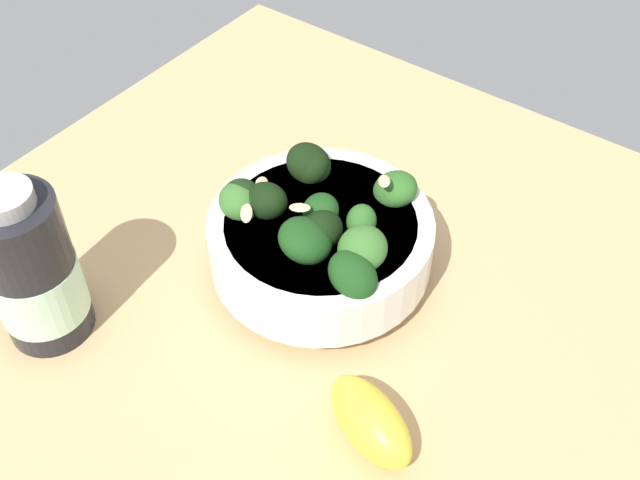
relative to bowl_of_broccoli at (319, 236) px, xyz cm
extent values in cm
cube|color=tan|center=(-1.30, -0.17, -6.33)|extent=(68.06, 68.06, 3.75)
cylinder|color=white|center=(0.05, -0.10, -3.67)|extent=(10.46, 10.46, 1.57)
cylinder|color=white|center=(0.05, -0.10, -0.53)|extent=(19.02, 19.02, 4.71)
cylinder|color=silver|center=(0.05, -0.10, 1.42)|extent=(16.13, 16.13, 0.80)
cylinder|color=#2F662B|center=(-1.94, 6.69, 0.71)|extent=(1.88, 1.83, 1.12)
ellipsoid|color=black|center=(-1.94, 6.69, 2.23)|extent=(4.77, 4.98, 3.51)
cylinder|color=#3C7A32|center=(-1.76, -1.31, 0.83)|extent=(1.85, 1.78, 1.68)
ellipsoid|color=black|center=(-1.76, -1.31, 2.61)|extent=(5.53, 4.82, 5.13)
cylinder|color=#2F662B|center=(-3.63, -5.92, 0.47)|extent=(2.02, 2.04, 1.91)
ellipsoid|color=#194216|center=(-3.63, -5.92, 2.33)|extent=(4.96, 5.75, 4.02)
cylinder|color=#2F662B|center=(4.60, 4.19, 0.81)|extent=(1.42, 1.39, 1.19)
ellipsoid|color=black|center=(4.60, 4.19, 2.40)|extent=(4.71, 4.36, 4.46)
cylinder|color=#2F662B|center=(6.68, -3.21, 0.37)|extent=(1.94, 1.95, 1.79)
ellipsoid|color=#2D6023|center=(6.68, -3.21, 2.17)|extent=(5.48, 5.88, 4.86)
cylinder|color=#2F662B|center=(1.78, -3.06, 0.82)|extent=(1.30, 1.32, 1.35)
ellipsoid|color=#2D6023|center=(1.78, -3.06, 2.17)|extent=(4.29, 3.92, 3.36)
cylinder|color=#4A8F3C|center=(-1.76, -5.22, 1.27)|extent=(1.93, 2.00, 1.22)
ellipsoid|color=#386B2B|center=(-1.76, -5.22, 2.85)|extent=(6.34, 5.82, 4.85)
cylinder|color=#4A8F3C|center=(-2.46, 6.45, 0.62)|extent=(1.43, 1.29, 1.23)
ellipsoid|color=#386B2B|center=(-2.46, 6.45, 2.15)|extent=(5.17, 5.17, 5.15)
cylinder|color=#2F662B|center=(-1.35, 4.54, 0.61)|extent=(1.57, 1.86, 1.98)
ellipsoid|color=black|center=(-1.35, 4.54, 2.53)|extent=(4.52, 5.57, 5.07)
cylinder|color=#3C7A32|center=(4.72, 4.57, 0.58)|extent=(2.12, 1.97, 1.80)
ellipsoid|color=black|center=(4.72, 4.57, 2.47)|extent=(4.24, 5.14, 4.86)
cylinder|color=#4A8F3C|center=(0.03, -0.19, 1.60)|extent=(1.38, 1.36, 1.41)
ellipsoid|color=#194216|center=(0.03, -0.19, 3.09)|extent=(4.68, 4.57, 3.76)
cylinder|color=#589D47|center=(-3.22, -1.04, 1.03)|extent=(1.75, 1.54, 1.55)
ellipsoid|color=#194216|center=(-3.22, -1.04, 2.82)|extent=(6.88, 6.85, 5.08)
ellipsoid|color=#DBBC84|center=(-1.86, 0.49, 4.48)|extent=(1.55, 2.05, 0.62)
ellipsoid|color=#DBBC84|center=(4.88, -3.12, 4.36)|extent=(2.07, 1.85, 0.53)
ellipsoid|color=#DBBC84|center=(-3.63, 4.67, 2.85)|extent=(2.04, 1.88, 0.90)
ellipsoid|color=#DBBC84|center=(-0.43, 5.64, 3.38)|extent=(2.06, 1.70, 0.82)
ellipsoid|color=yellow|center=(-10.98, -12.73, -2.29)|extent=(6.77, 9.28, 4.34)
cylinder|color=black|center=(-17.89, 14.30, 2.38)|extent=(6.90, 6.90, 13.67)
cylinder|color=#B7B2A8|center=(-17.89, 14.30, 9.85)|extent=(4.33, 4.33, 1.28)
cylinder|color=silver|center=(-17.89, 14.30, 0.39)|extent=(7.03, 7.03, 5.26)
camera|label=1|loc=(-36.90, -27.28, 47.18)|focal=43.75mm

